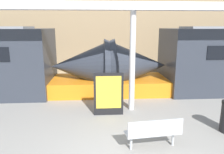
{
  "coord_description": "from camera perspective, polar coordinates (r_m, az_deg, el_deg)",
  "views": [
    {
      "loc": [
        -0.48,
        -4.31,
        3.2
      ],
      "look_at": [
        0.04,
        3.42,
        1.4
      ],
      "focal_mm": 35.0,
      "sensor_mm": 36.0,
      "label": 1
    }
  ],
  "objects": [
    {
      "name": "bench_near",
      "position": [
        6.01,
        10.9,
        -13.72
      ],
      "size": [
        1.53,
        0.61,
        0.87
      ],
      "rotation": [
        0.0,
        0.0,
        0.12
      ],
      "color": "#ADB2B7",
      "rests_on": "ground_plane"
    },
    {
      "name": "poster_board",
      "position": [
        7.95,
        -0.89,
        -4.47
      ],
      "size": [
        1.08,
        0.07,
        1.59
      ],
      "color": "black",
      "rests_on": "ground_plane"
    },
    {
      "name": "station_wall",
      "position": [
        15.13,
        -2.04,
        10.43
      ],
      "size": [
        56.0,
        0.2,
        5.0
      ],
      "primitive_type": "cube",
      "color": "#9E8460",
      "rests_on": "ground_plane"
    },
    {
      "name": "canopy_beam",
      "position": [
        8.21,
        5.63,
        17.95
      ],
      "size": [
        28.0,
        0.6,
        0.28
      ],
      "primitive_type": "cube",
      "color": "silver",
      "rests_on": "support_column_near"
    },
    {
      "name": "support_column_near",
      "position": [
        8.28,
        5.32,
        3.87
      ],
      "size": [
        0.22,
        0.22,
        3.76
      ],
      "primitive_type": "cylinder",
      "color": "silver",
      "rests_on": "ground_plane"
    }
  ]
}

